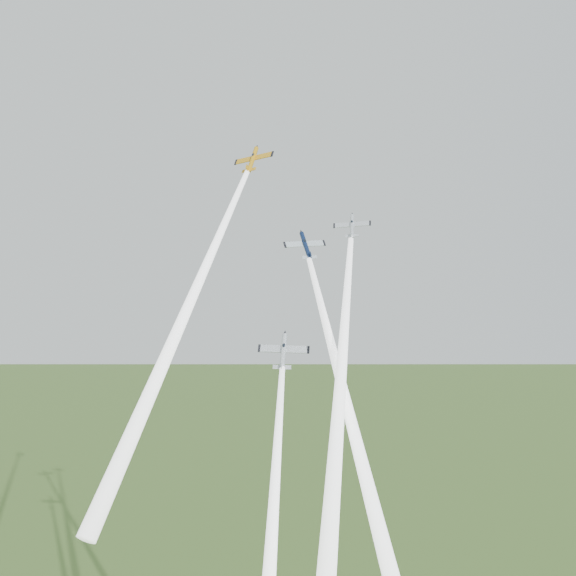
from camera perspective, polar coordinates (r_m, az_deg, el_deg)
The scene contains 8 objects.
plane_yellow at distance 136.90m, azimuth -2.81°, elevation 10.11°, with size 8.24×8.18×1.29m, color orange, non-canonical shape.
smoke_trail_yellow at distance 114.98m, azimuth -8.50°, elevation -2.86°, with size 2.77×2.77×69.41m, color white, non-canonical shape.
plane_navy at distance 129.06m, azimuth 1.40°, elevation 3.38°, with size 7.78×7.72×1.22m, color #0D1B3D, non-canonical shape.
smoke_trail_navy at distance 108.81m, azimuth 5.42°, elevation -12.00°, with size 2.77×2.77×70.61m, color white, non-canonical shape.
plane_silver_right at distance 129.72m, azimuth 5.07°, elevation 4.92°, with size 6.76×6.71×1.06m, color silver, non-canonical shape.
smoke_trail_silver_right at distance 108.85m, azimuth 4.08°, elevation -8.65°, with size 2.77×2.77×63.68m, color white, non-canonical shape.
plane_silver_low at distance 122.49m, azimuth -0.37°, elevation -5.03°, with size 8.81×8.74×1.38m, color #B3BAC2, non-canonical shape.
smoke_trail_silver_low at distance 107.86m, azimuth -1.38°, elevation -20.12°, with size 2.77×2.77×60.80m, color white, non-canonical shape.
Camera 1 is at (7.26, -128.22, 90.08)m, focal length 45.00 mm.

